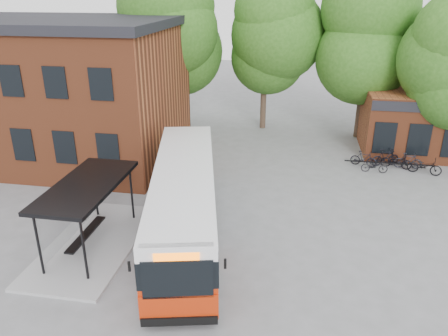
% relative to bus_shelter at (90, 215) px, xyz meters
% --- Properties ---
extents(ground, '(100.00, 100.00, 0.00)m').
position_rel_bus_shelter_xyz_m(ground, '(4.50, 1.00, -1.45)').
color(ground, slate).
extents(station_building, '(18.40, 10.40, 8.50)m').
position_rel_bus_shelter_xyz_m(station_building, '(-8.50, 10.00, 2.80)').
color(station_building, brown).
rests_on(station_building, ground).
extents(bus_shelter, '(3.60, 7.00, 2.90)m').
position_rel_bus_shelter_xyz_m(bus_shelter, '(0.00, 0.00, 0.00)').
color(bus_shelter, black).
rests_on(bus_shelter, ground).
extents(bike_rail, '(5.20, 0.10, 0.38)m').
position_rel_bus_shelter_xyz_m(bike_rail, '(13.78, 11.00, -1.26)').
color(bike_rail, black).
rests_on(bike_rail, ground).
extents(tree_0, '(7.92, 7.92, 11.00)m').
position_rel_bus_shelter_xyz_m(tree_0, '(-1.50, 17.00, 4.05)').
color(tree_0, '#275616').
rests_on(tree_0, ground).
extents(tree_1, '(7.92, 7.92, 10.40)m').
position_rel_bus_shelter_xyz_m(tree_1, '(5.50, 18.00, 3.75)').
color(tree_1, '#275616').
rests_on(tree_1, ground).
extents(tree_2, '(7.92, 7.92, 11.00)m').
position_rel_bus_shelter_xyz_m(tree_2, '(12.50, 17.00, 4.05)').
color(tree_2, '#275616').
rests_on(tree_2, ground).
extents(city_bus, '(5.23, 12.43, 3.09)m').
position_rel_bus_shelter_xyz_m(city_bus, '(3.61, 1.66, 0.10)').
color(city_bus, '#AE2709').
rests_on(city_bus, ground).
extents(bicycle_1, '(1.65, 0.93, 0.95)m').
position_rel_bus_shelter_xyz_m(bicycle_1, '(12.31, 11.16, -0.97)').
color(bicycle_1, black).
rests_on(bicycle_1, ground).
extents(bicycle_2, '(1.53, 0.60, 0.79)m').
position_rel_bus_shelter_xyz_m(bicycle_2, '(12.83, 10.25, -1.05)').
color(bicycle_2, black).
rests_on(bicycle_2, ground).
extents(bicycle_3, '(1.85, 1.11, 1.08)m').
position_rel_bus_shelter_xyz_m(bicycle_3, '(13.61, 11.45, -0.91)').
color(bicycle_3, black).
rests_on(bicycle_3, ground).
extents(bicycle_4, '(1.87, 1.00, 0.94)m').
position_rel_bus_shelter_xyz_m(bicycle_4, '(14.21, 11.16, -0.98)').
color(bicycle_4, black).
rests_on(bicycle_4, ground).
extents(bicycle_5, '(1.64, 0.52, 0.98)m').
position_rel_bus_shelter_xyz_m(bicycle_5, '(14.90, 11.24, -0.96)').
color(bicycle_5, '#23242C').
rests_on(bicycle_5, ground).
extents(bicycle_6, '(2.00, 1.17, 0.99)m').
position_rel_bus_shelter_xyz_m(bicycle_6, '(15.67, 10.53, -0.95)').
color(bicycle_6, black).
rests_on(bicycle_6, ground).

